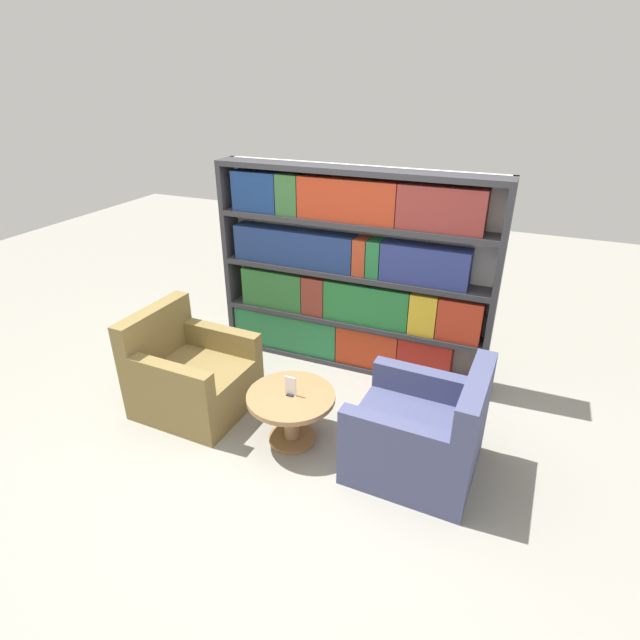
% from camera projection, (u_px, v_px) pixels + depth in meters
% --- Properties ---
extents(ground_plane, '(14.00, 14.00, 0.00)m').
position_uv_depth(ground_plane, '(285.00, 453.00, 3.84)').
color(ground_plane, gray).
extents(bookshelf, '(2.60, 0.30, 1.92)m').
position_uv_depth(bookshelf, '(350.00, 275.00, 4.65)').
color(bookshelf, silver).
rests_on(bookshelf, ground_plane).
extents(armchair_left, '(0.90, 0.84, 0.87)m').
position_uv_depth(armchair_left, '(191.00, 377.00, 4.26)').
color(armchair_left, olive).
rests_on(armchair_left, ground_plane).
extents(armchair_right, '(0.91, 0.84, 0.87)m').
position_uv_depth(armchair_right, '(421.00, 436.00, 3.57)').
color(armchair_right, '#42476B').
rests_on(armchair_right, ground_plane).
extents(coffee_table, '(0.68, 0.68, 0.43)m').
position_uv_depth(coffee_table, '(291.00, 408.00, 3.85)').
color(coffee_table, olive).
rests_on(coffee_table, ground_plane).
extents(table_sign, '(0.09, 0.06, 0.16)m').
position_uv_depth(table_sign, '(291.00, 387.00, 3.76)').
color(table_sign, black).
rests_on(table_sign, coffee_table).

